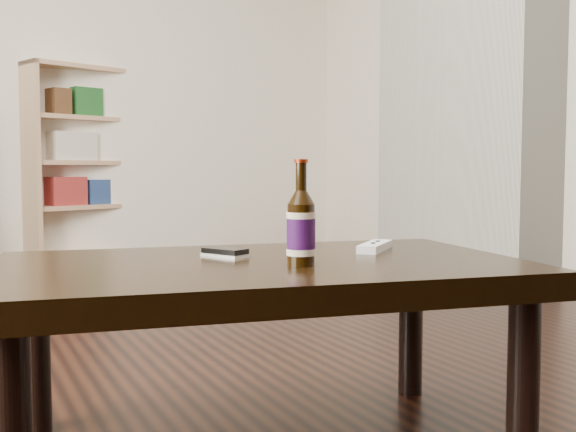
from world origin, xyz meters
name	(u,v)px	position (x,y,z in m)	size (l,w,h in m)	color
floor	(69,407)	(0.00, 0.00, -0.01)	(5.00, 6.00, 0.01)	black
chimney_breast	(463,39)	(2.35, 1.20, 1.35)	(0.30, 1.20, 2.70)	silver
bookshelf	(72,159)	(0.51, 3.07, 0.69)	(0.78, 0.54, 1.32)	tan
coffee_table	(262,286)	(0.34, -0.48, 0.36)	(1.21, 0.84, 0.42)	black
beer_bottle	(301,228)	(0.38, -0.58, 0.50)	(0.07, 0.07, 0.22)	black
phone	(225,252)	(0.30, -0.37, 0.43)	(0.10, 0.12, 0.02)	#ABABAD
remote	(375,247)	(0.66, -0.43, 0.43)	(0.16, 0.15, 0.02)	silver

